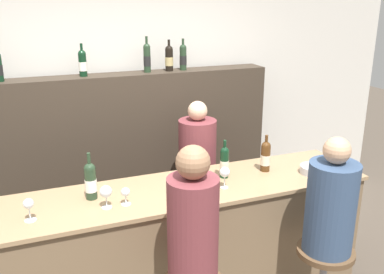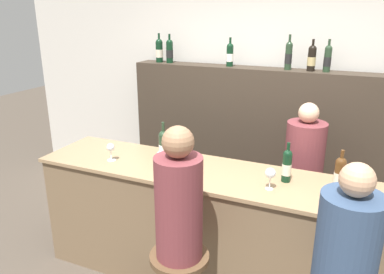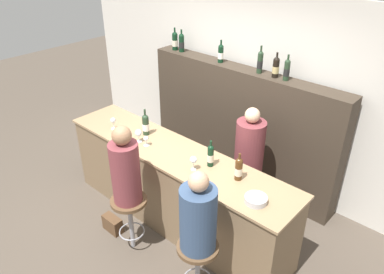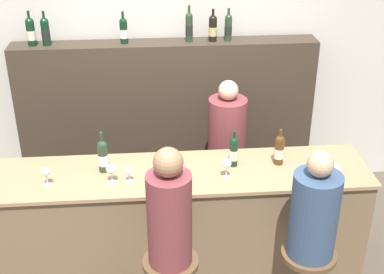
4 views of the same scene
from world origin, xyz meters
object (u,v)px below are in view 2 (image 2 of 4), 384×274
Objects in this scene: wine_glass_3 at (270,174)px; wine_bottle_backbar_4 at (312,58)px; wine_bottle_counter_1 at (287,165)px; wine_glass_1 at (161,156)px; wine_glass_0 at (111,148)px; wine_bottle_backbar_3 at (289,55)px; wine_bottle_backbar_1 at (170,51)px; wine_glass_2 at (176,162)px; bartender at (301,187)px; wine_bottle_backbar_5 at (328,58)px; guest_seated_left at (179,201)px; wine_bottle_backbar_0 at (159,50)px; wine_bottle_counter_2 at (340,174)px; bar_stool_left at (180,273)px; wine_bottle_backbar_2 at (230,54)px; guest_seated_right at (347,245)px; wine_bottle_counter_0 at (164,145)px.

wine_bottle_backbar_4 is at bearing 87.97° from wine_glass_3.
wine_glass_1 is at bearing -169.39° from wine_bottle_counter_1.
wine_bottle_backbar_3 is at bearing 50.12° from wine_glass_0.
wine_glass_2 is (0.75, -1.40, -0.69)m from wine_bottle_backbar_1.
wine_bottle_counter_1 is 0.82m from bartender.
wine_glass_0 is 1.24× the size of wine_glass_2.
wine_bottle_backbar_3 is 0.37m from wine_bottle_backbar_5.
wine_glass_0 is 1.03m from guest_seated_left.
wine_bottle_backbar_0 is at bearing 139.08° from wine_glass_3.
wine_bottle_backbar_0 is at bearing 149.29° from wine_bottle_counter_2.
wine_bottle_backbar_3 is (1.44, 0.00, 0.01)m from wine_bottle_backbar_0.
wine_glass_2 is (0.88, -1.40, -0.69)m from wine_bottle_backbar_0.
wine_glass_3 is at bearing 0.00° from wine_glass_2.
wine_bottle_backbar_1 is 0.46× the size of bar_stool_left.
wine_bottle_backbar_0 is 1.81m from wine_bottle_backbar_5.
wine_glass_2 is at bearing 0.00° from wine_glass_1.
wine_bottle_backbar_3 reaches higher than wine_bottle_counter_1.
wine_bottle_backbar_2 is at bearing 134.95° from wine_bottle_counter_2.
wine_glass_0 reaches higher than wine_glass_2.
wine_glass_0 reaches higher than bar_stool_left.
wine_glass_0 is at bearing -137.66° from wine_bottle_backbar_5.
wine_glass_0 is 0.48m from wine_glass_1.
wine_bottle_backbar_4 is at bearing 0.00° from wine_bottle_backbar_2.
wine_bottle_backbar_0 reaches higher than wine_bottle_backbar_5.
wine_bottle_backbar_4 is 1.24m from bartender.
wine_bottle_backbar_5 is at bearing 42.34° from wine_glass_0.
guest_seated_left reaches higher than guest_seated_right.
wine_bottle_backbar_0 is at bearing 120.94° from guest_seated_left.
wine_bottle_backbar_1 is 1.67m from wine_glass_1.
wine_glass_2 is (-0.93, -1.40, -0.69)m from wine_bottle_backbar_5.
bar_stool_left is (-0.28, -1.93, -1.25)m from wine_bottle_backbar_3.
wine_bottle_backbar_1 is 0.39× the size of guest_seated_right.
wine_glass_1 is 0.23× the size of bar_stool_left.
wine_glass_1 is (-0.91, -1.40, -0.66)m from wine_bottle_backbar_4.
bartender is at bearing 30.08° from wine_glass_0.
wine_bottle_counter_2 is 2.45× the size of wine_glass_2.
wine_bottle_backbar_1 is at bearing 180.00° from wine_bottle_backbar_4.
wine_bottle_backbar_4 is (1.67, 0.00, -0.01)m from wine_bottle_backbar_0.
bar_stool_left is (-0.65, -1.93, -1.24)m from wine_bottle_backbar_5.
wine_bottle_backbar_5 is 1.93× the size of wine_glass_1.
bartender is (-0.32, 0.68, -0.47)m from wine_bottle_counter_2.
wine_bottle_backbar_0 is at bearing 101.06° from wine_glass_0.
wine_bottle_backbar_0 is 0.84m from wine_bottle_backbar_2.
wine_bottle_backbar_5 is at bearing 99.89° from guest_seated_right.
wine_bottle_backbar_2 is 1.96× the size of wine_glass_0.
bar_stool_left is 0.54m from guest_seated_left.
guest_seated_left is (0.48, -0.71, -0.07)m from wine_bottle_counter_0.
wine_bottle_backbar_4 is 0.37× the size of guest_seated_right.
wine_glass_1 is at bearing -93.54° from wine_bottle_backbar_2.
guest_seated_right reaches higher than wine_bottle_counter_2.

